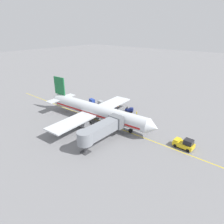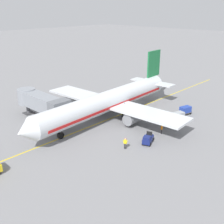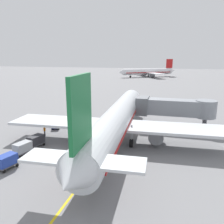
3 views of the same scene
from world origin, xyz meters
name	(u,v)px [view 2 (image 2 of 3)]	position (x,y,z in m)	size (l,w,h in m)	color
ground_plane	(112,118)	(0.00, 0.00, 0.00)	(400.00, 400.00, 0.00)	slate
gate_lead_in_line	(112,118)	(0.00, 0.00, 0.00)	(0.24, 80.00, 0.01)	gold
parked_airliner	(109,101)	(0.58, 0.18, 3.19)	(30.26, 37.34, 10.63)	silver
jet_bridge	(41,102)	(8.32, 9.36, 3.45)	(13.05, 3.50, 4.98)	gray
baggage_tug_lead	(148,139)	(-10.95, 3.56, 0.71)	(2.05, 2.77, 1.62)	navy
baggage_cart_front	(170,120)	(-9.38, -4.75, 0.95)	(1.77, 2.98, 1.58)	#4C4C51
baggage_cart_second_in_train	(178,116)	(-9.49, -7.42, 0.95)	(1.77, 2.98, 1.58)	#4C4C51
baggage_cart_third_in_train	(185,110)	(-8.86, -11.02, 0.95)	(1.77, 2.98, 1.58)	#4C4C51
ground_crew_wing_walker	(125,143)	(-9.59, 7.15, 0.95)	(0.65, 0.48, 1.69)	#232328
ground_crew_loader	(162,128)	(-10.53, -0.69, 0.95)	(0.36, 0.71, 1.69)	#232328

